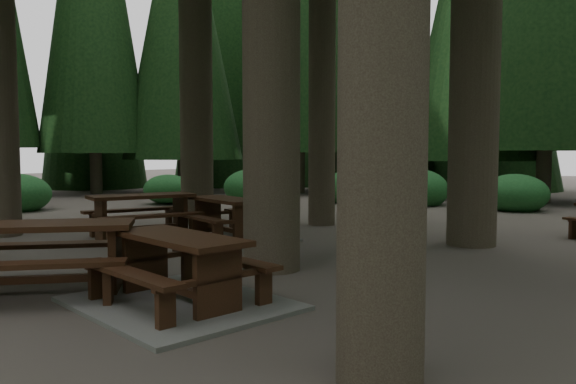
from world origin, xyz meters
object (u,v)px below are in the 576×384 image
Objects in this scene: picnic_table_b at (142,209)px; picnic_table_c at (226,225)px; picnic_table_a at (179,281)px; picnic_table_e at (44,248)px.

picnic_table_b is 1.76m from picnic_table_c.
picnic_table_e is at bearing -147.42° from picnic_table_a.
picnic_table_b is at bearing -130.49° from picnic_table_c.
picnic_table_e is (1.37, -4.63, 0.31)m from picnic_table_c.
picnic_table_e is at bearing -121.84° from picnic_table_b.
picnic_table_e reaches higher than picnic_table_b.
picnic_table_a is 1.07× the size of picnic_table_b.
picnic_table_a is at bearing -36.75° from picnic_table_c.
picnic_table_b is 0.87× the size of picnic_table_c.
picnic_table_c is at bearing 136.76° from picnic_table_a.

